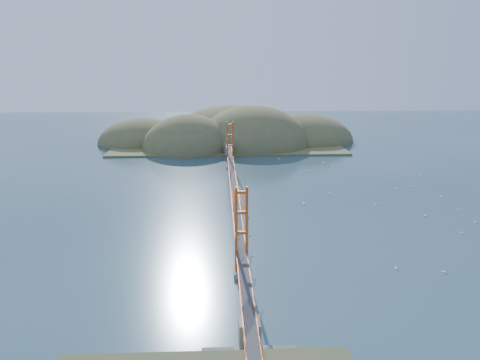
{
  "coord_description": "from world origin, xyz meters",
  "views": [
    {
      "loc": [
        -2.59,
        -84.36,
        26.71
      ],
      "look_at": [
        1.15,
        0.0,
        4.72
      ],
      "focal_mm": 35.0,
      "sensor_mm": 36.0,
      "label": 1
    }
  ],
  "objects_px": {
    "sailboat_2": "(462,232)",
    "sailboat_1": "(329,193)",
    "fort": "(255,357)",
    "sailboat_0": "(304,203)",
    "bridge": "(234,168)"
  },
  "relations": [
    {
      "from": "sailboat_1",
      "to": "bridge",
      "type": "bearing_deg",
      "value": -163.0
    },
    {
      "from": "fort",
      "to": "sailboat_1",
      "type": "bearing_deg",
      "value": 70.41
    },
    {
      "from": "sailboat_2",
      "to": "sailboat_1",
      "type": "bearing_deg",
      "value": 124.56
    },
    {
      "from": "sailboat_1",
      "to": "sailboat_0",
      "type": "bearing_deg",
      "value": -133.77
    },
    {
      "from": "bridge",
      "to": "sailboat_0",
      "type": "xyz_separation_m",
      "value": [
        13.25,
        -0.65,
        -6.85
      ]
    },
    {
      "from": "sailboat_1",
      "to": "sailboat_0",
      "type": "height_order",
      "value": "sailboat_0"
    },
    {
      "from": "fort",
      "to": "sailboat_0",
      "type": "xyz_separation_m",
      "value": [
        12.85,
        47.34,
        -0.51
      ]
    },
    {
      "from": "sailboat_2",
      "to": "sailboat_0",
      "type": "distance_m",
      "value": 27.53
    },
    {
      "from": "fort",
      "to": "sailboat_2",
      "type": "xyz_separation_m",
      "value": [
        35.03,
        31.03,
        -0.53
      ]
    },
    {
      "from": "fort",
      "to": "sailboat_0",
      "type": "distance_m",
      "value": 49.05
    },
    {
      "from": "sailboat_1",
      "to": "sailboat_0",
      "type": "relative_size",
      "value": 0.86
    },
    {
      "from": "bridge",
      "to": "sailboat_0",
      "type": "bearing_deg",
      "value": -2.79
    },
    {
      "from": "fort",
      "to": "sailboat_2",
      "type": "bearing_deg",
      "value": 41.54
    },
    {
      "from": "sailboat_2",
      "to": "bridge",
      "type": "bearing_deg",
      "value": 154.43
    },
    {
      "from": "sailboat_1",
      "to": "sailboat_0",
      "type": "distance_m",
      "value": 9.2
    }
  ]
}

